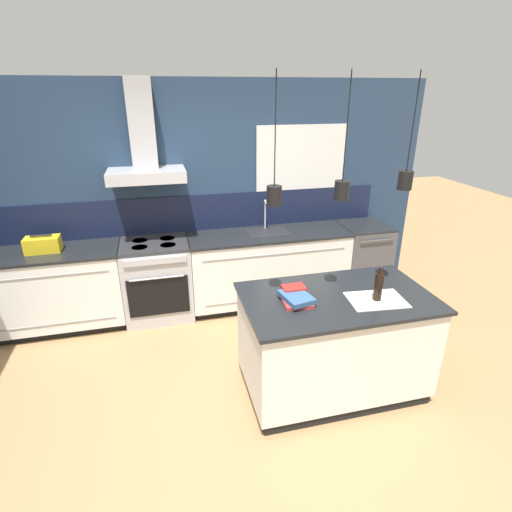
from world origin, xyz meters
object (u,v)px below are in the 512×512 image
book_stack (296,298)px  red_supply_box (294,291)px  oven_range (158,280)px  dishwasher (361,258)px  yellow_toolbox (43,244)px  bottle_on_island (378,286)px

book_stack → red_supply_box: size_ratio=1.66×
oven_range → dishwasher: (2.57, 0.00, -0.00)m
red_supply_box → yellow_toolbox: (-2.21, 1.54, 0.04)m
oven_range → yellow_toolbox: size_ratio=2.68×
oven_range → yellow_toolbox: 1.23m
dishwasher → bottle_on_island: bearing=-115.5°
oven_range → dishwasher: bearing=0.1°
oven_range → book_stack: size_ratio=2.95×
bottle_on_island → red_supply_box: bottle_on_island is taller
bottle_on_island → yellow_toolbox: 3.35m
bottle_on_island → red_supply_box: (-0.62, 0.24, -0.08)m
oven_range → bottle_on_island: (1.72, -1.78, 0.58)m
red_supply_box → yellow_toolbox: bearing=145.1°
red_supply_box → yellow_toolbox: 2.69m
yellow_toolbox → red_supply_box: bearing=-34.9°
dishwasher → book_stack: (-1.49, -1.66, 0.49)m
book_stack → yellow_toolbox: size_ratio=0.91×
dishwasher → bottle_on_island: 2.06m
book_stack → yellow_toolbox: bearing=142.9°
oven_range → book_stack: 2.03m
dishwasher → bottle_on_island: (-0.85, -1.78, 0.58)m
oven_range → book_stack: bearing=-56.8°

